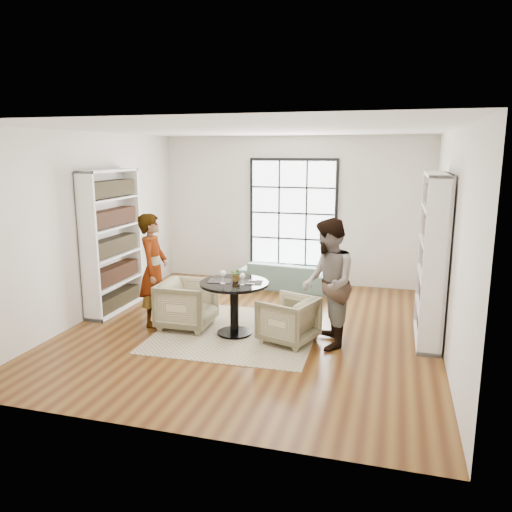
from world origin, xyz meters
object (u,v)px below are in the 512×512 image
(armchair_right, at_px, (288,320))
(wine_glass_left, at_px, (223,274))
(armchair_left, at_px, (187,304))
(person_left, at_px, (154,270))
(sofa, at_px, (286,275))
(person_right, at_px, (328,284))
(wine_glass_right, at_px, (242,276))
(pedestal_table, at_px, (234,297))
(flower_centerpiece, at_px, (236,275))

(armchair_right, height_order, wine_glass_left, wine_glass_left)
(armchair_left, relative_size, person_left, 0.46)
(sofa, distance_m, armchair_right, 2.88)
(armchair_left, height_order, person_right, person_right)
(sofa, height_order, wine_glass_right, wine_glass_right)
(armchair_left, distance_m, person_right, 2.26)
(pedestal_table, bearing_deg, armchair_right, -4.62)
(pedestal_table, height_order, person_right, person_right)
(wine_glass_right, bearing_deg, flower_centerpiece, 131.42)
(pedestal_table, height_order, armchair_right, pedestal_table)
(armchair_left, relative_size, person_right, 0.45)
(armchair_left, xyz_separation_m, person_right, (2.19, -0.17, 0.54))
(sofa, distance_m, armchair_left, 2.82)
(armchair_right, height_order, person_left, person_left)
(pedestal_table, bearing_deg, flower_centerpiece, 67.43)
(pedestal_table, bearing_deg, wine_glass_right, -34.46)
(sofa, xyz_separation_m, person_left, (-1.54, -2.63, 0.62))
(flower_centerpiece, bearing_deg, armchair_right, -8.17)
(person_left, height_order, wine_glass_left, person_left)
(sofa, relative_size, person_left, 1.03)
(armchair_right, xyz_separation_m, person_right, (0.55, 0.00, 0.57))
(armchair_left, distance_m, armchair_right, 1.65)
(wine_glass_right, bearing_deg, sofa, 89.51)
(person_left, bearing_deg, sofa, -40.15)
(flower_centerpiece, bearing_deg, wine_glass_right, -48.58)
(person_right, distance_m, flower_centerpiece, 1.37)
(sofa, relative_size, armchair_left, 2.25)
(pedestal_table, xyz_separation_m, armchair_left, (-0.80, 0.10, -0.22))
(pedestal_table, distance_m, person_left, 1.39)
(wine_glass_right, xyz_separation_m, flower_centerpiece, (-0.14, 0.16, -0.03))
(armchair_right, height_order, person_right, person_right)
(person_left, height_order, flower_centerpiece, person_left)
(sofa, xyz_separation_m, person_right, (1.20, -2.80, 0.64))
(wine_glass_left, relative_size, wine_glass_right, 1.13)
(sofa, xyz_separation_m, armchair_left, (-0.99, -2.63, 0.10))
(wine_glass_right, bearing_deg, armchair_right, 3.76)
(person_left, relative_size, person_right, 0.98)
(pedestal_table, xyz_separation_m, armchair_right, (0.83, -0.07, -0.25))
(person_right, distance_m, wine_glass_left, 1.52)
(wine_glass_right, height_order, flower_centerpiece, flower_centerpiece)
(person_left, distance_m, person_right, 2.74)
(wine_glass_right, relative_size, flower_centerpiece, 0.89)
(person_left, bearing_deg, flower_centerpiece, -102.00)
(armchair_left, height_order, flower_centerpiece, flower_centerpiece)
(person_right, bearing_deg, flower_centerpiece, -109.69)
(person_right, bearing_deg, wine_glass_left, -102.51)
(armchair_right, bearing_deg, pedestal_table, -75.51)
(person_right, bearing_deg, wine_glass_right, -102.73)
(armchair_right, xyz_separation_m, flower_centerpiece, (-0.81, 0.12, 0.58))
(pedestal_table, height_order, armchair_left, pedestal_table)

